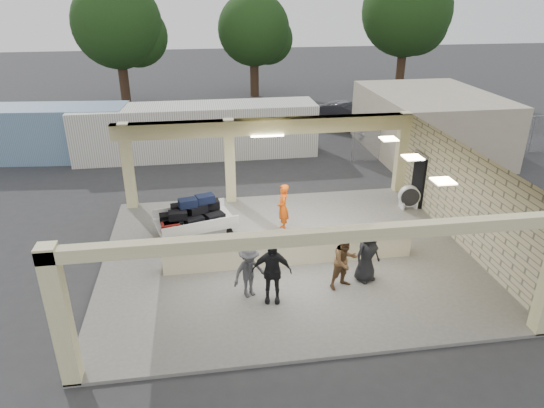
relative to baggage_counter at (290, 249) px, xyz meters
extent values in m
plane|color=#2C2C2F|center=(0.00, 0.50, -0.59)|extent=(120.00, 120.00, 0.00)
cube|color=#63625C|center=(0.00, 0.50, -0.54)|extent=(12.00, 10.00, 0.10)
cube|color=beige|center=(0.00, 0.50, 2.91)|extent=(12.00, 10.00, 0.02)
cube|color=beige|center=(6.00, 0.50, 1.16)|extent=(0.02, 10.00, 3.50)
cube|color=black|center=(5.94, 3.70, 0.56)|extent=(0.10, 0.95, 2.10)
cube|color=beige|center=(0.00, 5.25, 2.61)|extent=(12.00, 0.50, 0.60)
cube|color=beige|center=(0.00, -4.35, 2.76)|extent=(12.00, 0.30, 0.30)
cube|color=beige|center=(-5.50, 5.25, 1.21)|extent=(0.40, 0.40, 3.50)
cube|color=beige|center=(-1.50, 5.25, 1.21)|extent=(0.40, 0.40, 3.50)
cube|color=beige|center=(5.80, 5.30, 1.21)|extent=(0.40, 0.40, 3.50)
cube|color=beige|center=(-5.80, -4.30, 1.21)|extent=(0.40, 0.40, 3.50)
cube|color=white|center=(0.00, 5.00, 2.29)|extent=(1.30, 0.12, 0.06)
cube|color=#FFEABF|center=(3.80, 2.00, 2.88)|extent=(0.55, 0.55, 0.04)
cube|color=#FFEABF|center=(3.80, 0.00, 2.88)|extent=(0.55, 0.55, 0.04)
cube|color=#FFEABF|center=(3.80, -2.00, 2.88)|extent=(0.55, 0.55, 0.04)
cube|color=beige|center=(0.00, 0.00, -0.04)|extent=(8.00, 0.50, 0.90)
cube|color=#B7B7BC|center=(0.00, 0.00, 0.46)|extent=(8.20, 0.58, 0.06)
cube|color=silver|center=(-2.97, 2.07, 0.15)|extent=(2.98, 2.24, 0.13)
cylinder|color=black|center=(-3.84, 1.23, -0.27)|extent=(0.23, 0.44, 0.42)
cylinder|color=black|center=(-4.14, 2.35, -0.27)|extent=(0.23, 0.44, 0.42)
cylinder|color=black|center=(-1.79, 1.79, -0.27)|extent=(0.23, 0.44, 0.42)
cylinder|color=black|center=(-2.10, 2.91, -0.27)|extent=(0.23, 0.44, 0.42)
cube|color=silver|center=(-3.18, 2.84, 0.36)|extent=(2.57, 0.75, 0.32)
cube|color=silver|center=(-2.76, 1.30, 0.36)|extent=(2.57, 0.75, 0.32)
cube|color=black|center=(-3.70, 1.54, 0.35)|extent=(0.70, 0.55, 0.28)
cube|color=black|center=(-2.98, 1.73, 0.35)|extent=(0.70, 0.55, 0.28)
cube|color=black|center=(-2.27, 1.93, 0.35)|extent=(0.70, 0.55, 0.28)
cube|color=black|center=(-3.87, 2.15, 0.35)|extent=(0.70, 0.55, 0.28)
cube|color=black|center=(-3.15, 2.35, 0.35)|extent=(0.70, 0.55, 0.28)
cube|color=black|center=(-2.44, 2.54, 0.35)|extent=(0.70, 0.55, 0.28)
cube|color=black|center=(-3.52, 1.70, 0.64)|extent=(0.70, 0.55, 0.28)
cube|color=black|center=(-2.86, 2.10, 0.64)|extent=(0.70, 0.55, 0.28)
cube|color=black|center=(-2.41, 2.44, 0.64)|extent=(0.70, 0.55, 0.28)
cube|color=black|center=(-3.46, 2.26, 0.64)|extent=(0.70, 0.55, 0.28)
cube|color=black|center=(-3.17, 2.01, 0.92)|extent=(0.70, 0.55, 0.28)
cube|color=black|center=(-2.59, 2.28, 0.92)|extent=(0.70, 0.55, 0.28)
cube|color=#590F0C|center=(-3.78, 1.41, 0.35)|extent=(0.70, 0.55, 0.28)
cylinder|color=silver|center=(5.50, 3.42, 0.03)|extent=(0.87, 0.38, 0.84)
cylinder|color=black|center=(5.50, 3.42, 0.03)|extent=(0.78, 0.41, 0.74)
cube|color=silver|center=(5.22, 3.42, -0.35)|extent=(0.06, 0.47, 0.28)
cube|color=silver|center=(5.78, 3.42, -0.35)|extent=(0.06, 0.47, 0.28)
imported|color=#F1530C|center=(0.18, 2.29, 0.39)|extent=(0.41, 0.67, 1.76)
imported|color=brown|center=(1.33, -1.63, 0.38)|extent=(0.92, 0.64, 1.74)
imported|color=black|center=(-0.88, -2.00, 0.47)|extent=(1.17, 0.59, 1.90)
imported|color=#444448|center=(-1.47, -1.67, 0.31)|extent=(1.08, 0.77, 1.59)
imported|color=black|center=(2.09, -1.35, 0.40)|extent=(0.94, 0.70, 1.78)
imported|color=silver|center=(8.77, 12.57, 0.08)|extent=(5.12, 3.67, 1.33)
imported|color=silver|center=(11.35, 13.20, 0.15)|extent=(4.77, 2.03, 1.47)
imported|color=black|center=(6.55, 15.59, 0.21)|extent=(4.81, 4.32, 1.60)
cube|color=white|center=(-2.78, 11.70, 0.76)|extent=(12.47, 2.53, 2.70)
cube|color=#708FB3|center=(-11.58, 12.46, 0.78)|extent=(10.69, 3.47, 2.73)
cylinder|color=gray|center=(5.00, 9.50, 0.41)|extent=(0.06, 0.06, 2.00)
cylinder|color=gray|center=(7.00, 9.50, 0.41)|extent=(0.06, 0.06, 2.00)
cylinder|color=gray|center=(9.00, 9.50, 0.41)|extent=(0.06, 0.06, 2.00)
cylinder|color=gray|center=(11.00, 9.50, 0.41)|extent=(0.06, 0.06, 2.00)
cylinder|color=gray|center=(13.00, 9.50, 0.41)|extent=(0.06, 0.06, 2.00)
cylinder|color=gray|center=(15.00, 9.50, 0.41)|extent=(0.06, 0.06, 2.00)
cube|color=gray|center=(11.00, 9.50, 0.41)|extent=(12.00, 0.02, 2.00)
cylinder|color=gray|center=(11.00, 9.50, 1.41)|extent=(12.00, 0.05, 0.05)
cylinder|color=#382619|center=(-8.00, 24.50, 1.66)|extent=(0.70, 0.70, 4.50)
sphere|color=black|center=(-8.00, 24.50, 5.26)|extent=(6.30, 6.30, 6.30)
sphere|color=black|center=(-6.80, 25.10, 4.36)|extent=(4.50, 4.50, 4.50)
cylinder|color=#382619|center=(2.00, 26.50, 1.41)|extent=(0.70, 0.70, 4.00)
sphere|color=black|center=(2.00, 26.50, 4.61)|extent=(5.60, 5.60, 5.60)
sphere|color=black|center=(3.20, 27.10, 3.81)|extent=(4.00, 4.00, 4.00)
cylinder|color=#382619|center=(14.00, 25.50, 1.91)|extent=(0.70, 0.70, 5.00)
sphere|color=black|center=(14.00, 25.50, 5.91)|extent=(7.00, 7.00, 7.00)
sphere|color=black|center=(15.20, 26.10, 4.91)|extent=(5.00, 5.00, 5.00)
cube|color=#B5A890|center=(9.50, 10.50, 1.01)|extent=(6.00, 8.00, 3.20)
camera|label=1|loc=(-2.59, -13.32, 7.68)|focal=32.00mm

